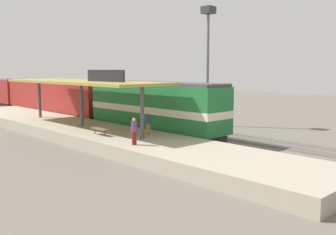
{
  "coord_description": "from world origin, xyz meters",
  "views": [
    {
      "loc": [
        -20.89,
        -27.92,
        5.62
      ],
      "look_at": [
        -1.38,
        -7.14,
        2.0
      ],
      "focal_mm": 40.49,
      "sensor_mm": 36.0,
      "label": 1
    }
  ],
  "objects_px": {
    "locomotive": "(154,108)",
    "freight_car": "(147,105)",
    "person_waiting": "(148,122)",
    "platform_bench": "(100,129)",
    "person_walking": "(134,130)",
    "passenger_carriage_front": "(55,98)",
    "light_mast": "(208,41)"
  },
  "relations": [
    {
      "from": "light_mast",
      "to": "person_waiting",
      "type": "bearing_deg",
      "value": -159.91
    },
    {
      "from": "passenger_carriage_front",
      "to": "person_waiting",
      "type": "height_order",
      "value": "passenger_carriage_front"
    },
    {
      "from": "platform_bench",
      "to": "person_walking",
      "type": "height_order",
      "value": "person_walking"
    },
    {
      "from": "locomotive",
      "to": "freight_car",
      "type": "relative_size",
      "value": 1.2
    },
    {
      "from": "freight_car",
      "to": "person_waiting",
      "type": "xyz_separation_m",
      "value": [
        -8.0,
        -9.61,
        -0.12
      ]
    },
    {
      "from": "passenger_carriage_front",
      "to": "person_walking",
      "type": "distance_m",
      "value": 24.27
    },
    {
      "from": "platform_bench",
      "to": "light_mast",
      "type": "bearing_deg",
      "value": 7.25
    },
    {
      "from": "freight_car",
      "to": "light_mast",
      "type": "xyz_separation_m",
      "value": [
        3.2,
        -5.51,
        6.43
      ]
    },
    {
      "from": "person_waiting",
      "to": "locomotive",
      "type": "bearing_deg",
      "value": 43.74
    },
    {
      "from": "light_mast",
      "to": "person_walking",
      "type": "bearing_deg",
      "value": -156.19
    },
    {
      "from": "person_waiting",
      "to": "freight_car",
      "type": "bearing_deg",
      "value": 50.21
    },
    {
      "from": "platform_bench",
      "to": "passenger_carriage_front",
      "type": "bearing_deg",
      "value": 72.4
    },
    {
      "from": "freight_car",
      "to": "light_mast",
      "type": "height_order",
      "value": "light_mast"
    },
    {
      "from": "person_waiting",
      "to": "platform_bench",
      "type": "bearing_deg",
      "value": 137.98
    },
    {
      "from": "freight_car",
      "to": "platform_bench",
      "type": "bearing_deg",
      "value": -145.57
    },
    {
      "from": "passenger_carriage_front",
      "to": "freight_car",
      "type": "distance_m",
      "value": 12.53
    },
    {
      "from": "platform_bench",
      "to": "locomotive",
      "type": "height_order",
      "value": "locomotive"
    },
    {
      "from": "platform_bench",
      "to": "light_mast",
      "type": "relative_size",
      "value": 0.15
    },
    {
      "from": "passenger_carriage_front",
      "to": "person_waiting",
      "type": "relative_size",
      "value": 11.7
    },
    {
      "from": "platform_bench",
      "to": "passenger_carriage_front",
      "type": "height_order",
      "value": "passenger_carriage_front"
    },
    {
      "from": "freight_car",
      "to": "person_waiting",
      "type": "relative_size",
      "value": 7.02
    },
    {
      "from": "freight_car",
      "to": "person_waiting",
      "type": "height_order",
      "value": "freight_car"
    },
    {
      "from": "person_waiting",
      "to": "person_walking",
      "type": "xyz_separation_m",
      "value": [
        -2.98,
        -2.16,
        0.0
      ]
    },
    {
      "from": "freight_car",
      "to": "locomotive",
      "type": "bearing_deg",
      "value": -125.91
    },
    {
      "from": "platform_bench",
      "to": "person_waiting",
      "type": "relative_size",
      "value": 0.99
    },
    {
      "from": "freight_car",
      "to": "light_mast",
      "type": "bearing_deg",
      "value": -59.85
    },
    {
      "from": "passenger_carriage_front",
      "to": "freight_car",
      "type": "bearing_deg",
      "value": -68.45
    },
    {
      "from": "passenger_carriage_front",
      "to": "light_mast",
      "type": "height_order",
      "value": "light_mast"
    },
    {
      "from": "passenger_carriage_front",
      "to": "person_waiting",
      "type": "bearing_deg",
      "value": -99.09
    },
    {
      "from": "locomotive",
      "to": "person_waiting",
      "type": "bearing_deg",
      "value": -136.26
    },
    {
      "from": "platform_bench",
      "to": "locomotive",
      "type": "bearing_deg",
      "value": 8.65
    },
    {
      "from": "passenger_carriage_front",
      "to": "locomotive",
      "type": "bearing_deg",
      "value": -90.0
    }
  ]
}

